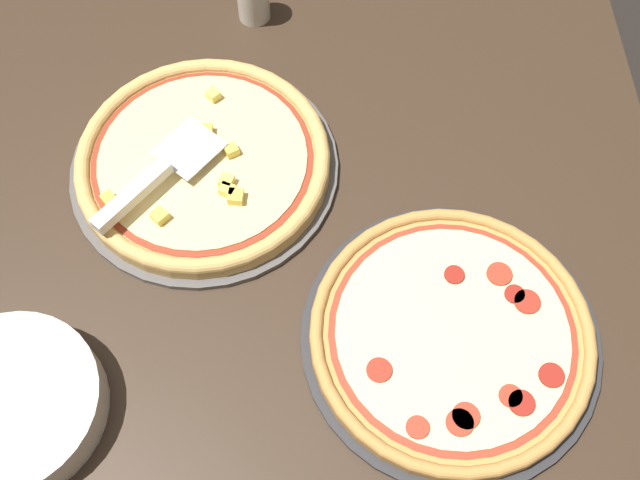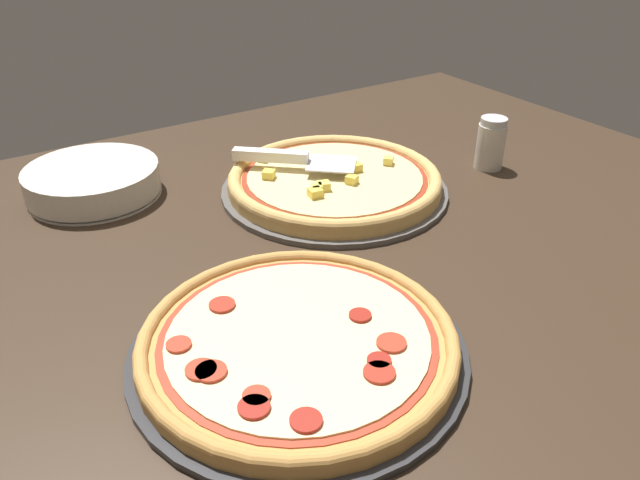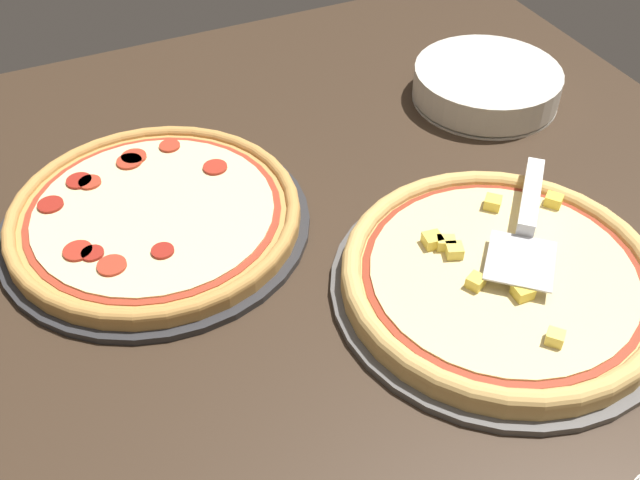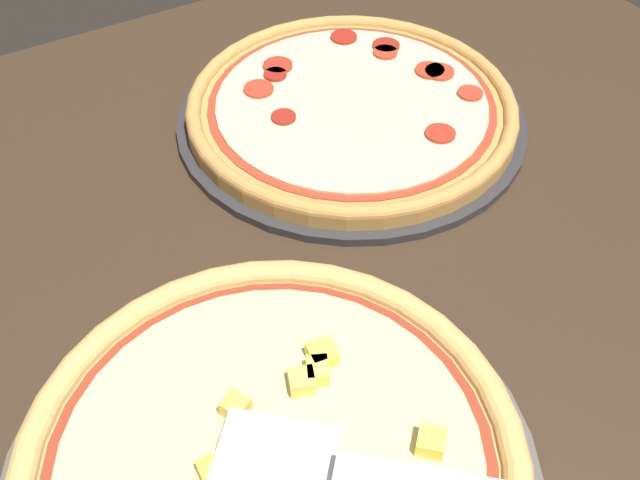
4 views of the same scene
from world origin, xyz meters
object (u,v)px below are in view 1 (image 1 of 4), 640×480
pizza_front (203,160)px  plate_stack (12,405)px  pizza_back (452,334)px  serving_spatula (145,185)px

pizza_front → plate_stack: bearing=-31.5°
pizza_back → serving_spatula: 49.10cm
pizza_back → plate_stack: bearing=-82.0°
serving_spatula → pizza_back: bearing=61.7°
pizza_front → plate_stack: plate_stack is taller
pizza_front → serving_spatula: size_ratio=1.90×
pizza_back → plate_stack: size_ratio=1.63×
serving_spatula → plate_stack: (31.46, -15.31, -2.89)cm
plate_stack → pizza_front: bearing=148.5°
pizza_back → serving_spatula: size_ratio=1.89×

